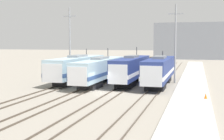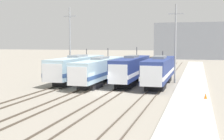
{
  "view_description": "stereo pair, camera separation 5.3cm",
  "coord_description": "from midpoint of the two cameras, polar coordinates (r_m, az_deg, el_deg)",
  "views": [
    {
      "loc": [
        11.73,
        -36.25,
        6.21
      ],
      "look_at": [
        0.88,
        3.25,
        2.55
      ],
      "focal_mm": 50.0,
      "sensor_mm": 36.0,
      "label": 1
    },
    {
      "loc": [
        11.78,
        -36.24,
        6.21
      ],
      "look_at": [
        0.88,
        3.25,
        2.55
      ],
      "focal_mm": 50.0,
      "sensor_mm": 36.0,
      "label": 2
    }
  ],
  "objects": [
    {
      "name": "catenary_tower_right",
      "position": [
        47.95,
        11.55,
        5.03
      ],
      "size": [
        2.23,
        0.26,
        11.87
      ],
      "color": "gray",
      "rests_on": "ground_plane"
    },
    {
      "name": "locomotive_far_left",
      "position": [
        49.17,
        -6.4,
        0.36
      ],
      "size": [
        3.12,
        18.22,
        5.09
      ],
      "color": "#232326",
      "rests_on": "ground_plane"
    },
    {
      "name": "catenary_tower_left",
      "position": [
        52.0,
        -7.67,
        5.09
      ],
      "size": [
        2.23,
        0.26,
        11.87
      ],
      "color": "gray",
      "rests_on": "ground_plane"
    },
    {
      "name": "platform",
      "position": [
        36.74,
        14.32,
        -4.46
      ],
      "size": [
        4.0,
        120.0,
        0.41
      ],
      "color": "#B7B5AD",
      "rests_on": "ground_plane"
    },
    {
      "name": "rail_pair_center_right",
      "position": [
        37.99,
        0.6,
        -4.19
      ],
      "size": [
        1.51,
        120.0,
        0.15
      ],
      "color": "#4C4238",
      "rests_on": "ground_plane"
    },
    {
      "name": "locomotive_center_left",
      "position": [
        45.81,
        -2.32,
        -0.06
      ],
      "size": [
        2.77,
        18.6,
        5.26
      ],
      "color": "#232326",
      "rests_on": "ground_plane"
    },
    {
      "name": "locomotive_center_right",
      "position": [
        46.83,
        3.55,
        0.16
      ],
      "size": [
        2.75,
        17.47,
        5.43
      ],
      "color": "black",
      "rests_on": "ground_plane"
    },
    {
      "name": "rail_pair_far_left",
      "position": [
        41.04,
        -11.18,
        -3.59
      ],
      "size": [
        1.51,
        120.0,
        0.15
      ],
      "color": "#4C4238",
      "rests_on": "ground_plane"
    },
    {
      "name": "rail_pair_far_right",
      "position": [
        37.14,
        7.08,
        -4.44
      ],
      "size": [
        1.51,
        120.0,
        0.15
      ],
      "color": "#4C4238",
      "rests_on": "ground_plane"
    },
    {
      "name": "locomotive_far_right",
      "position": [
        45.17,
        8.67,
        -0.08
      ],
      "size": [
        2.93,
        17.41,
        4.85
      ],
      "color": "black",
      "rests_on": "ground_plane"
    },
    {
      "name": "traffic_cone",
      "position": [
        33.6,
        16.8,
        -4.56
      ],
      "size": [
        0.32,
        0.32,
        0.57
      ],
      "color": "orange",
      "rests_on": "platform"
    },
    {
      "name": "ground_plane",
      "position": [
        38.61,
        -2.51,
        -4.15
      ],
      "size": [
        400.0,
        400.0,
        0.0
      ],
      "primitive_type": "plane",
      "color": "gray"
    },
    {
      "name": "rail_pair_center_left",
      "position": [
        39.31,
        -5.52,
        -3.89
      ],
      "size": [
        1.51,
        120.0,
        0.15
      ],
      "color": "#4C4238",
      "rests_on": "ground_plane"
    },
    {
      "name": "depot_building",
      "position": [
        122.17,
        14.24,
        5.15
      ],
      "size": [
        25.97,
        15.76,
        13.25
      ],
      "color": "gray",
      "rests_on": "ground_plane"
    }
  ]
}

